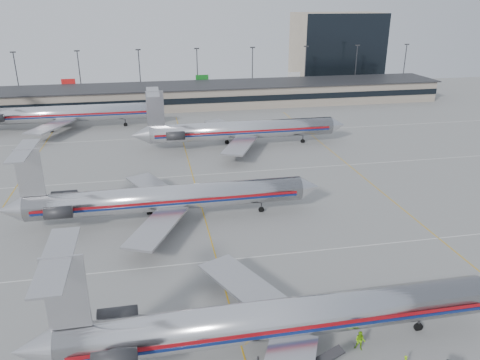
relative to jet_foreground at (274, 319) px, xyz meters
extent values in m
plane|color=gray|center=(-2.75, 6.37, -3.45)|extent=(260.00, 260.00, 0.00)
cube|color=silver|center=(-2.75, 16.37, -3.44)|extent=(160.00, 0.15, 0.02)
cube|color=gray|center=(-2.75, 104.37, -0.45)|extent=(160.00, 16.00, 6.00)
cube|color=black|center=(-2.75, 96.27, -0.25)|extent=(160.00, 0.20, 1.60)
cube|color=#2D2D30|center=(-2.75, 104.37, 2.65)|extent=(162.00, 17.00, 0.30)
cylinder|color=#38383D|center=(-47.75, 118.37, 4.05)|extent=(0.30, 0.30, 15.00)
cube|color=#2D2D30|center=(-47.75, 118.37, 11.65)|extent=(1.60, 0.40, 0.35)
cylinder|color=#38383D|center=(-29.75, 118.37, 4.05)|extent=(0.30, 0.30, 15.00)
cube|color=#2D2D30|center=(-29.75, 118.37, 11.65)|extent=(1.60, 0.40, 0.35)
cylinder|color=#38383D|center=(-11.75, 118.37, 4.05)|extent=(0.30, 0.30, 15.00)
cube|color=#2D2D30|center=(-11.75, 118.37, 11.65)|extent=(1.60, 0.40, 0.35)
cylinder|color=#38383D|center=(6.25, 118.37, 4.05)|extent=(0.30, 0.30, 15.00)
cube|color=#2D2D30|center=(6.25, 118.37, 11.65)|extent=(1.60, 0.40, 0.35)
cylinder|color=#38383D|center=(24.25, 118.37, 4.05)|extent=(0.30, 0.30, 15.00)
cube|color=#2D2D30|center=(24.25, 118.37, 11.65)|extent=(1.60, 0.40, 0.35)
cylinder|color=#38383D|center=(42.25, 118.37, 4.05)|extent=(0.30, 0.30, 15.00)
cube|color=#2D2D30|center=(42.25, 118.37, 11.65)|extent=(1.60, 0.40, 0.35)
cylinder|color=#38383D|center=(60.25, 118.37, 4.05)|extent=(0.30, 0.30, 15.00)
cube|color=#2D2D30|center=(60.25, 118.37, 11.65)|extent=(1.60, 0.40, 0.35)
cylinder|color=#38383D|center=(78.25, 118.37, 4.05)|extent=(0.30, 0.30, 15.00)
cube|color=#2D2D30|center=(78.25, 118.37, 11.65)|extent=(1.60, 0.40, 0.35)
cube|color=tan|center=(59.25, 134.37, 9.05)|extent=(30.00, 20.00, 25.00)
cylinder|color=silver|center=(0.96, 0.00, -0.05)|extent=(38.77, 3.59, 3.59)
cone|color=#B5B5BA|center=(-20.17, 0.00, -0.05)|extent=(3.49, 3.59, 3.59)
cube|color=#9B0B12|center=(0.96, -1.80, 0.09)|extent=(36.83, 0.05, 0.34)
cube|color=navy|center=(0.96, -1.80, -0.30)|extent=(36.83, 0.05, 0.27)
cube|color=#B5B5BA|center=(-0.98, 6.79, -1.02)|extent=(9.01, 13.14, 0.31)
cube|color=#B5B5BA|center=(-16.97, 0.00, 5.04)|extent=(3.30, 0.24, 6.59)
cube|color=#B5B5BA|center=(-17.27, 0.00, 8.14)|extent=(2.33, 10.18, 0.17)
cylinder|color=#2D2D30|center=(-13.58, 2.77, 0.24)|extent=(3.49, 1.65, 1.65)
cylinder|color=#2D2D30|center=(-13.58, -2.76, 0.24)|extent=(3.49, 1.65, 1.65)
cylinder|color=#2D2D30|center=(14.52, 0.00, -2.65)|extent=(0.19, 0.19, 1.60)
cylinder|color=#2D2D30|center=(-1.95, 2.33, -2.65)|extent=(0.19, 0.19, 1.60)
cylinder|color=black|center=(14.52, 0.00, -3.11)|extent=(0.87, 0.29, 0.87)
cylinder|color=silver|center=(-7.71, 29.03, -0.05)|extent=(38.85, 3.59, 3.59)
cone|color=silver|center=(13.27, 29.03, -0.05)|extent=(3.11, 3.59, 3.59)
cone|color=#B5B5BA|center=(-28.88, 29.03, -0.05)|extent=(3.50, 3.59, 3.59)
cube|color=#9B0B12|center=(-7.71, 27.22, 0.10)|extent=(36.91, 0.05, 0.34)
cube|color=navy|center=(-7.71, 27.22, -0.29)|extent=(36.91, 0.05, 0.27)
cube|color=#B5B5BA|center=(-9.65, 35.83, -1.02)|extent=(9.03, 13.17, 0.31)
cube|color=#B5B5BA|center=(-9.65, 22.23, -1.02)|extent=(9.03, 13.17, 0.31)
cube|color=#B5B5BA|center=(-25.68, 29.03, 5.05)|extent=(3.30, 0.24, 6.60)
cube|color=#B5B5BA|center=(-25.97, 29.03, 8.16)|extent=(2.33, 10.20, 0.17)
cylinder|color=#2D2D30|center=(-22.28, 31.80, 0.25)|extent=(3.50, 1.65, 1.65)
cylinder|color=#2D2D30|center=(-22.28, 26.26, 0.25)|extent=(3.50, 1.65, 1.65)
cylinder|color=#2D2D30|center=(5.89, 29.03, -2.64)|extent=(0.19, 0.19, 1.60)
cylinder|color=#2D2D30|center=(-10.62, 26.70, -2.64)|extent=(0.19, 0.19, 1.60)
cylinder|color=#2D2D30|center=(-10.62, 31.36, -2.64)|extent=(0.19, 0.19, 1.60)
cylinder|color=black|center=(5.89, 29.03, -3.11)|extent=(0.87, 0.29, 0.87)
cylinder|color=silver|center=(9.77, 62.11, 0.19)|extent=(39.47, 3.84, 3.84)
cone|color=silver|center=(31.17, 62.11, 0.19)|extent=(3.32, 3.84, 3.84)
cone|color=#B5B5BA|center=(-11.84, 62.11, 0.19)|extent=(3.74, 3.84, 3.84)
cube|color=#9B0B12|center=(9.77, 60.18, 0.35)|extent=(37.50, 0.05, 0.36)
cube|color=navy|center=(9.77, 60.18, -0.07)|extent=(37.50, 0.05, 0.29)
cube|color=#B5B5BA|center=(7.69, 69.38, -0.85)|extent=(9.66, 14.08, 0.33)
cube|color=#B5B5BA|center=(7.69, 54.84, -0.85)|extent=(9.66, 14.08, 0.33)
cube|color=#B5B5BA|center=(-8.41, 62.11, 5.64)|extent=(3.53, 0.26, 7.06)
cube|color=#B5B5BA|center=(-8.72, 62.11, 8.97)|extent=(2.49, 10.91, 0.19)
cylinder|color=#2D2D30|center=(-4.77, 65.07, 0.50)|extent=(3.74, 1.77, 1.77)
cylinder|color=#2D2D30|center=(-4.77, 59.15, 0.50)|extent=(3.74, 1.77, 1.77)
cylinder|color=#2D2D30|center=(23.27, 62.11, -2.59)|extent=(0.21, 0.21, 1.71)
cylinder|color=#2D2D30|center=(6.65, 59.61, -2.59)|extent=(0.21, 0.21, 1.71)
cylinder|color=#2D2D30|center=(6.65, 64.60, -2.59)|extent=(0.21, 0.21, 1.71)
cylinder|color=black|center=(23.27, 62.11, -3.08)|extent=(0.93, 0.31, 0.93)
cylinder|color=silver|center=(-29.70, 84.42, 0.31)|extent=(40.81, 3.97, 3.97)
cone|color=silver|center=(-7.58, 84.42, 0.31)|extent=(3.44, 3.97, 3.97)
cube|color=#9B0B12|center=(-29.70, 82.42, 0.47)|extent=(38.76, 0.05, 0.38)
cube|color=navy|center=(-29.70, 82.42, 0.04)|extent=(38.76, 0.05, 0.30)
cube|color=#B5B5BA|center=(-31.84, 91.93, -0.76)|extent=(9.99, 14.56, 0.34)
cube|color=#B5B5BA|center=(-31.84, 76.90, -0.76)|extent=(9.99, 14.56, 0.34)
cylinder|color=#2D2D30|center=(-44.73, 87.48, 0.64)|extent=(3.87, 1.83, 1.83)
cylinder|color=#2D2D30|center=(-15.74, 84.42, -2.56)|extent=(0.21, 0.21, 1.77)
cylinder|color=#2D2D30|center=(-32.92, 81.84, -2.56)|extent=(0.21, 0.21, 1.77)
cylinder|color=#2D2D30|center=(-32.92, 86.99, -2.56)|extent=(0.21, 0.21, 1.77)
cylinder|color=black|center=(-15.74, 84.42, -3.07)|extent=(0.97, 0.32, 0.97)
imported|color=#79C412|center=(7.79, -1.43, -2.48)|extent=(1.19, 1.14, 1.93)
camera|label=1|loc=(-9.52, -32.89, 26.62)|focal=35.00mm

